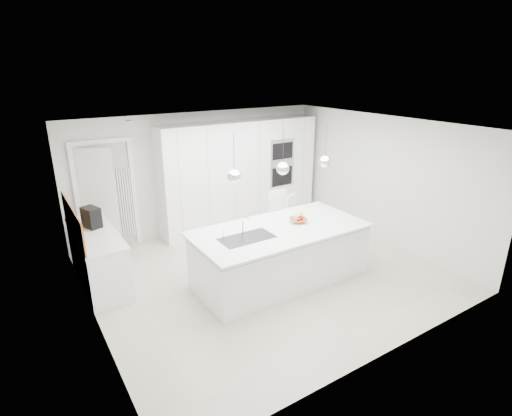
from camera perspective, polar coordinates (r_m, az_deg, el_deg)
floor at (r=6.97m, az=1.34°, el=-9.26°), size 5.50×5.50×0.00m
wall_back at (r=8.56m, az=-7.98°, el=5.12°), size 5.50×0.00×5.50m
wall_left at (r=5.52m, az=-23.07°, el=-4.57°), size 0.00×5.00×5.00m
ceiling at (r=6.17m, az=1.53°, el=11.54°), size 5.50×5.50×0.00m
tall_cabinets at (r=8.68m, az=-2.30°, el=4.82°), size 3.60×0.60×2.30m
oven_stack at (r=8.86m, az=3.76°, el=6.43°), size 0.62×0.04×1.05m
doorway_frame at (r=8.02m, az=-20.53°, el=1.37°), size 1.11×0.08×2.13m
hallway_door at (r=7.94m, az=-22.18°, el=0.82°), size 0.76×0.38×2.00m
radiator at (r=8.13m, az=-18.19°, el=0.58°), size 0.32×0.04×1.40m
left_base_cabinets at (r=6.98m, az=-21.58°, el=-6.74°), size 0.60×1.80×0.86m
left_worktop at (r=6.80m, az=-22.05°, el=-3.33°), size 0.62×1.82×0.04m
oak_backsplash at (r=6.67m, az=-24.75°, el=-1.65°), size 0.02×1.80×0.50m
island_base at (r=6.60m, az=3.56°, el=-6.81°), size 2.80×1.20×0.86m
island_worktop at (r=6.45m, az=3.38°, el=-3.06°), size 2.84×1.40×0.04m
island_sink at (r=6.11m, az=-1.33°, el=-5.00°), size 0.84×0.44×0.18m
island_tap at (r=6.20m, az=-1.91°, el=-2.32°), size 0.02×0.02×0.30m
pendant_left at (r=5.65m, az=-3.15°, el=4.55°), size 0.20×0.20×0.20m
pendant_mid at (r=6.10m, az=3.85°, el=5.67°), size 0.20×0.20×0.20m
pendant_right at (r=6.62m, az=9.83°, el=6.55°), size 0.20×0.20×0.20m
fruit_bowl at (r=6.71m, az=6.06°, el=-1.74°), size 0.38×0.38×0.07m
espresso_machine at (r=6.95m, az=-22.46°, el=-1.25°), size 0.29×0.36×0.33m
bar_stool_left at (r=7.56m, az=3.60°, el=-2.02°), size 0.42×0.56×1.16m
bar_stool_right at (r=7.74m, az=5.50°, el=-2.06°), size 0.49×0.57×1.04m
apple_a at (r=6.70m, az=6.49°, el=-1.49°), size 0.07×0.07×0.07m
apple_b at (r=6.66m, az=6.07°, el=-1.60°), size 0.08×0.08×0.08m
apple_c at (r=6.69m, az=6.39°, el=-1.46°), size 0.08×0.08×0.08m
banana_bunch at (r=6.65m, az=6.19°, el=-1.16°), size 0.24×0.17×0.22m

